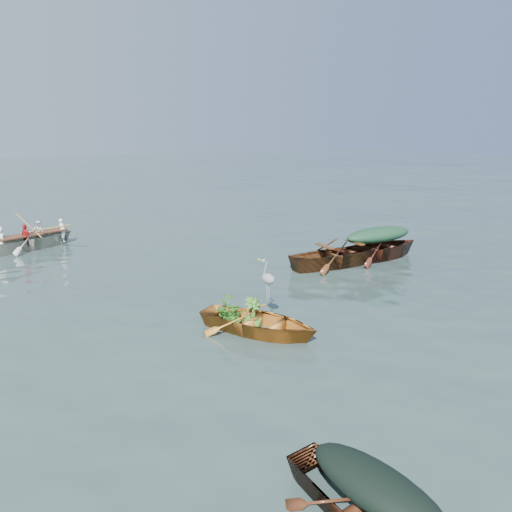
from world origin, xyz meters
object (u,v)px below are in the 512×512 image
at_px(yellow_dinghy, 258,333).
at_px(heron, 268,286).
at_px(green_tarp_boat, 377,259).
at_px(open_wooden_boat, 339,266).
at_px(rowed_boat, 34,249).

bearing_deg(yellow_dinghy, heron, 5.19).
height_order(green_tarp_boat, heron, heron).
bearing_deg(heron, yellow_dinghy, -174.81).
xyz_separation_m(yellow_dinghy, open_wooden_boat, (5.46, 2.58, 0.00)).
height_order(yellow_dinghy, open_wooden_boat, open_wooden_boat).
bearing_deg(green_tarp_boat, open_wooden_boat, 90.00).
bearing_deg(open_wooden_boat, green_tarp_boat, -86.49).
distance_m(rowed_boat, heron, 11.21).
xyz_separation_m(open_wooden_boat, heron, (-4.97, -2.32, 0.93)).
distance_m(open_wooden_boat, heron, 5.56).
xyz_separation_m(green_tarp_boat, heron, (-6.62, -2.07, 0.93)).
height_order(open_wooden_boat, rowed_boat, open_wooden_boat).
relative_size(yellow_dinghy, heron, 3.70).
distance_m(yellow_dinghy, rowed_boat, 11.35).
xyz_separation_m(yellow_dinghy, heron, (0.49, 0.26, 0.93)).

